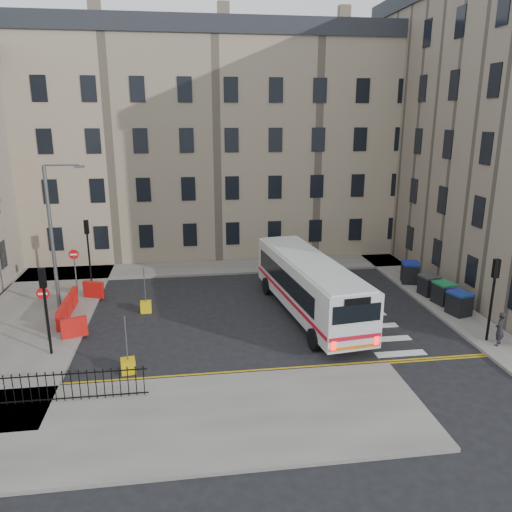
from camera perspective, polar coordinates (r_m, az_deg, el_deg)
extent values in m
plane|color=black|center=(28.58, 3.88, -6.21)|extent=(120.00, 120.00, 0.00)
cube|color=slate|center=(36.11, -8.32, -1.49)|extent=(36.00, 3.20, 0.15)
cube|color=slate|center=(34.94, 17.12, -2.63)|extent=(2.40, 26.00, 0.15)
cube|color=slate|center=(30.12, -23.79, -6.26)|extent=(6.00, 22.00, 0.15)
cube|color=slate|center=(19.17, -11.40, -18.13)|extent=(20.00, 6.00, 0.15)
cube|color=tan|center=(41.53, -10.17, 11.81)|extent=(38.00, 10.50, 16.00)
cube|color=black|center=(41.87, -10.79, 23.62)|extent=(38.30, 10.80, 1.20)
cylinder|color=black|center=(26.43, 25.23, -5.54)|extent=(0.12, 0.12, 3.20)
cube|color=black|center=(25.81, 25.75, -1.29)|extent=(0.28, 0.22, 0.90)
cylinder|color=black|center=(34.22, -18.52, -0.20)|extent=(0.12, 0.12, 3.20)
cube|color=black|center=(33.75, -18.82, 3.15)|extent=(0.28, 0.22, 0.90)
cylinder|color=black|center=(24.51, -22.71, -6.88)|extent=(0.12, 0.12, 3.20)
cube|color=black|center=(23.84, -23.23, -2.31)|extent=(0.28, 0.22, 0.90)
cylinder|color=#595B5E|center=(29.61, -22.30, 1.83)|extent=(0.20, 0.20, 8.00)
cube|color=#595B5E|center=(28.98, -23.14, 9.66)|extent=(0.50, 0.22, 0.14)
cylinder|color=#595B5E|center=(32.55, -19.92, -1.86)|extent=(0.08, 0.08, 2.40)
cube|color=red|center=(32.15, -20.16, 0.69)|extent=(0.60, 0.04, 0.60)
cylinder|color=#595B5E|center=(26.13, -22.90, -6.45)|extent=(0.08, 0.08, 2.40)
cube|color=red|center=(25.63, -23.25, -3.34)|extent=(0.60, 0.04, 0.60)
cube|color=red|center=(27.65, -21.38, -6.64)|extent=(0.25, 1.25, 1.00)
cube|color=red|center=(29.01, -20.74, -5.53)|extent=(0.25, 1.25, 1.00)
cube|color=red|center=(30.38, -20.15, -4.52)|extent=(0.25, 1.25, 1.00)
cube|color=red|center=(31.41, -18.08, -3.67)|extent=(1.26, 0.66, 1.00)
cube|color=red|center=(26.27, -20.08, -7.68)|extent=(1.26, 0.66, 1.00)
cube|color=black|center=(20.83, -23.35, -12.46)|extent=(7.80, 0.04, 0.04)
cube|color=black|center=(21.31, -23.05, -14.89)|extent=(7.80, 0.04, 0.04)
cube|color=silver|center=(27.41, 6.12, -3.18)|extent=(3.97, 11.67, 2.60)
cube|color=black|center=(27.38, 3.18, -2.67)|extent=(1.17, 9.09, 1.04)
cube|color=black|center=(28.28, 8.23, -2.21)|extent=(1.17, 9.09, 1.04)
cube|color=black|center=(32.50, 2.52, 0.40)|extent=(2.28, 0.34, 1.14)
cube|color=black|center=(22.33, 11.45, -6.47)|extent=(2.28, 0.34, 0.83)
cube|color=red|center=(27.19, 3.49, -4.67)|extent=(1.41, 11.15, 0.19)
cube|color=red|center=(28.10, 8.59, -4.14)|extent=(1.41, 11.15, 0.19)
cube|color=#FF0C0C|center=(22.47, 8.85, -10.11)|extent=(0.23, 0.08, 0.42)
cube|color=#FF0C0C|center=(23.34, 13.60, -9.37)|extent=(0.23, 0.08, 0.42)
cylinder|color=black|center=(30.88, 1.23, -3.45)|extent=(0.42, 1.07, 1.04)
cylinder|color=black|center=(31.67, 5.76, -3.03)|extent=(0.42, 1.07, 1.04)
cylinder|color=black|center=(23.95, 6.60, -9.43)|extent=(0.42, 1.07, 1.04)
cylinder|color=black|center=(24.96, 12.22, -8.62)|extent=(0.42, 1.07, 1.04)
cube|color=black|center=(29.55, 22.19, -5.14)|extent=(1.19, 1.30, 1.15)
cube|color=navy|center=(29.35, 22.31, -3.98)|extent=(1.25, 1.36, 0.12)
cube|color=black|center=(30.88, 21.13, -4.23)|extent=(1.12, 1.21, 1.06)
cube|color=#471B67|center=(30.70, 21.24, -3.21)|extent=(1.18, 1.27, 0.11)
cube|color=black|center=(30.90, 20.67, -4.08)|extent=(1.14, 1.26, 1.15)
cube|color=#19743D|center=(30.70, 20.78, -2.96)|extent=(1.20, 1.32, 0.12)
cube|color=black|center=(32.09, 19.12, -3.26)|extent=(1.03, 1.15, 1.09)
cube|color=#333335|center=(31.91, 19.22, -2.24)|extent=(1.08, 1.21, 0.11)
cube|color=black|center=(34.02, 17.16, -1.90)|extent=(1.30, 1.41, 1.23)
cube|color=navy|center=(33.83, 17.26, -0.81)|extent=(1.37, 1.48, 0.13)
imported|color=black|center=(26.37, 26.09, -7.50)|extent=(0.72, 0.70, 1.66)
cube|color=#DDB90C|center=(28.87, -12.46, -5.69)|extent=(0.63, 0.63, 0.60)
cube|color=gold|center=(22.62, -14.40, -12.06)|extent=(0.69, 0.69, 0.60)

